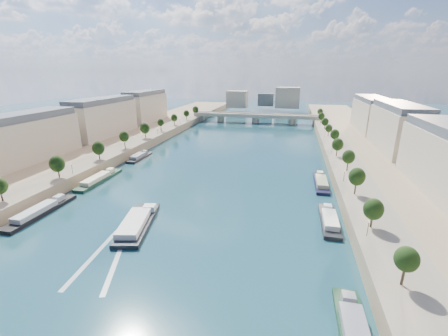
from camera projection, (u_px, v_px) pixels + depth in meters
The scene contains 17 objects.
ground at pixel (217, 171), 138.61m from camera, with size 700.00×700.00×0.00m, color #0C2B35.
quay_left at pixel (81, 157), 153.21m from camera, with size 44.00×520.00×5.00m, color #9E8460.
quay_right at pixel (388, 178), 122.46m from camera, with size 44.00×520.00×5.00m, color #9E8460.
pave_left at pixel (107, 154), 149.22m from camera, with size 14.00×520.00×0.10m, color gray.
pave_right at pixel (350, 170), 124.88m from camera, with size 14.00×520.00×0.10m, color gray.
trees_left at pixel (111, 142), 148.96m from camera, with size 4.80×268.80×8.26m.
trees_right at pixel (343, 151), 132.88m from camera, with size 4.80×268.80×8.26m.
lamps_left at pixel (102, 154), 138.14m from camera, with size 0.36×200.36×4.28m.
lamps_right at pixel (337, 160), 129.62m from camera, with size 0.36×200.36×4.28m.
buildings_left at pixel (71, 125), 162.78m from camera, with size 16.00×226.00×23.20m.
buildings_right at pixel (419, 140), 126.48m from camera, with size 16.00×226.00×23.20m.
skyline at pixel (268, 98), 336.75m from camera, with size 79.00×42.00×22.00m.
bridge at pixel (256, 117), 265.92m from camera, with size 112.00×12.00×8.15m.
tour_barge at pixel (137, 223), 89.73m from camera, with size 12.93×27.15×3.67m.
wake at pixel (105, 258), 74.61m from camera, with size 13.12×26.00×0.04m.
moored_barges_left at pixel (37, 214), 95.95m from camera, with size 5.00×151.33×3.60m.
moored_barges_right at pixel (337, 255), 74.44m from camera, with size 5.00×130.02×3.60m.
Camera 1 is at (32.46, -27.24, 44.51)m, focal length 24.00 mm.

